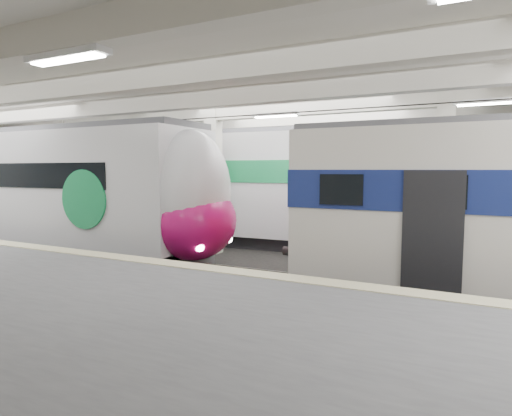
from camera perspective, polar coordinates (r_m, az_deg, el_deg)
The scene contains 3 objects.
station_hall at distance 10.66m, azimuth -5.56°, elevation 5.43°, with size 36.00×24.00×5.75m.
modern_emu at distance 16.83m, azimuth -23.60°, elevation 1.66°, with size 14.54×3.00×4.65m.
far_train at distance 18.44m, azimuth -1.47°, elevation 2.99°, with size 15.38×3.75×4.82m.
Camera 1 is at (5.66, -10.78, 3.20)m, focal length 30.00 mm.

